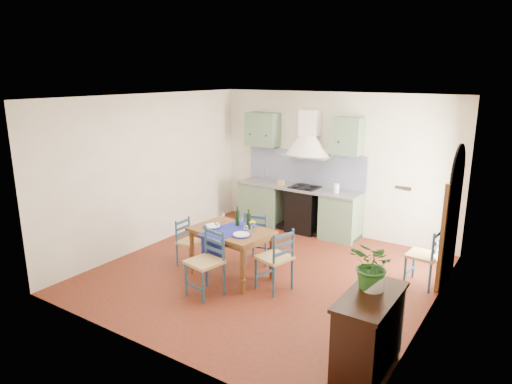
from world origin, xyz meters
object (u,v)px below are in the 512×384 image
chair_near (206,262)px  sideboard (368,332)px  potted_plant (374,266)px  dining_table (231,235)px

chair_near → sideboard: 2.65m
sideboard → potted_plant: 0.71m
dining_table → potted_plant: (2.63, -1.05, 0.51)m
potted_plant → dining_table: bearing=158.2°
chair_near → sideboard: (2.60, -0.49, 0.01)m
dining_table → chair_near: (0.06, -0.69, -0.19)m
chair_near → sideboard: size_ratio=0.93×
dining_table → sideboard: (2.66, -1.18, -0.18)m
dining_table → potted_plant: size_ratio=2.47×
dining_table → potted_plant: bearing=-21.8°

